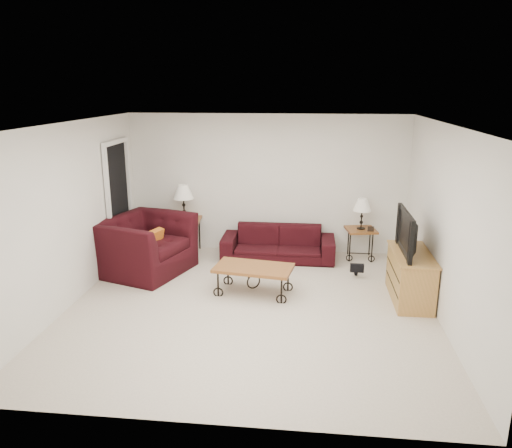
# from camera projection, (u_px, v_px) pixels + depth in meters

# --- Properties ---
(ground) EXTENTS (5.00, 5.00, 0.00)m
(ground) POSITION_uv_depth(u_px,v_px,m) (250.00, 307.00, 6.84)
(ground) COLOR beige
(ground) RESTS_ON ground
(wall_back) EXTENTS (5.00, 0.02, 2.50)m
(wall_back) POSITION_uv_depth(u_px,v_px,m) (267.00, 184.00, 8.90)
(wall_back) COLOR white
(wall_back) RESTS_ON ground
(wall_front) EXTENTS (5.00, 0.02, 2.50)m
(wall_front) POSITION_uv_depth(u_px,v_px,m) (214.00, 298.00, 4.11)
(wall_front) COLOR white
(wall_front) RESTS_ON ground
(wall_left) EXTENTS (0.02, 5.00, 2.50)m
(wall_left) POSITION_uv_depth(u_px,v_px,m) (70.00, 215.00, 6.77)
(wall_left) COLOR white
(wall_left) RESTS_ON ground
(wall_right) EXTENTS (0.02, 5.00, 2.50)m
(wall_right) POSITION_uv_depth(u_px,v_px,m) (445.00, 226.00, 6.24)
(wall_right) COLOR white
(wall_right) RESTS_ON ground
(ceiling) EXTENTS (5.00, 5.00, 0.00)m
(ceiling) POSITION_uv_depth(u_px,v_px,m) (250.00, 124.00, 6.17)
(ceiling) COLOR white
(ceiling) RESTS_ON wall_back
(doorway) EXTENTS (0.08, 0.94, 2.04)m
(doorway) POSITION_uv_depth(u_px,v_px,m) (119.00, 204.00, 8.41)
(doorway) COLOR black
(doorway) RESTS_ON ground
(sofa) EXTENTS (1.97, 0.77, 0.58)m
(sofa) POSITION_uv_depth(u_px,v_px,m) (278.00, 243.00, 8.67)
(sofa) COLOR black
(sofa) RESTS_ON ground
(side_table_left) EXTENTS (0.62, 0.62, 0.63)m
(side_table_left) POSITION_uv_depth(u_px,v_px,m) (185.00, 236.00, 9.02)
(side_table_left) COLOR brown
(side_table_left) RESTS_ON ground
(side_table_right) EXTENTS (0.58, 0.58, 0.55)m
(side_table_right) POSITION_uv_depth(u_px,v_px,m) (360.00, 244.00, 8.70)
(side_table_right) COLOR brown
(side_table_right) RESTS_ON ground
(lamp_left) EXTENTS (0.38, 0.38, 0.63)m
(lamp_left) POSITION_uv_depth(u_px,v_px,m) (184.00, 202.00, 8.85)
(lamp_left) COLOR black
(lamp_left) RESTS_ON side_table_left
(lamp_right) EXTENTS (0.36, 0.36, 0.55)m
(lamp_right) POSITION_uv_depth(u_px,v_px,m) (362.00, 214.00, 8.55)
(lamp_right) COLOR black
(lamp_right) RESTS_ON side_table_right
(photo_frame_left) EXTENTS (0.13, 0.05, 0.11)m
(photo_frame_left) POSITION_uv_depth(u_px,v_px,m) (174.00, 218.00, 8.79)
(photo_frame_left) COLOR black
(photo_frame_left) RESTS_ON side_table_left
(photo_frame_right) EXTENTS (0.11, 0.02, 0.09)m
(photo_frame_right) POSITION_uv_depth(u_px,v_px,m) (371.00, 229.00, 8.45)
(photo_frame_right) COLOR black
(photo_frame_right) RESTS_ON side_table_right
(coffee_table) EXTENTS (1.20, 0.77, 0.42)m
(coffee_table) POSITION_uv_depth(u_px,v_px,m) (254.00, 280.00, 7.23)
(coffee_table) COLOR brown
(coffee_table) RESTS_ON ground
(armchair) EXTENTS (1.61, 1.72, 0.91)m
(armchair) POSITION_uv_depth(u_px,v_px,m) (145.00, 245.00, 8.03)
(armchair) COLOR black
(armchair) RESTS_ON ground
(throw_pillow) EXTENTS (0.24, 0.42, 0.41)m
(throw_pillow) POSITION_uv_depth(u_px,v_px,m) (153.00, 243.00, 7.95)
(throw_pillow) COLOR orange
(throw_pillow) RESTS_ON armchair
(tv_stand) EXTENTS (0.49, 1.17, 0.70)m
(tv_stand) POSITION_uv_depth(u_px,v_px,m) (410.00, 276.00, 6.99)
(tv_stand) COLOR #C7864A
(tv_stand) RESTS_ON ground
(television) EXTENTS (0.14, 1.05, 0.60)m
(television) POSITION_uv_depth(u_px,v_px,m) (413.00, 233.00, 6.82)
(television) COLOR black
(television) RESTS_ON tv_stand
(backpack) EXTENTS (0.38, 0.33, 0.43)m
(backpack) POSITION_uv_depth(u_px,v_px,m) (357.00, 263.00, 7.90)
(backpack) COLOR black
(backpack) RESTS_ON ground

